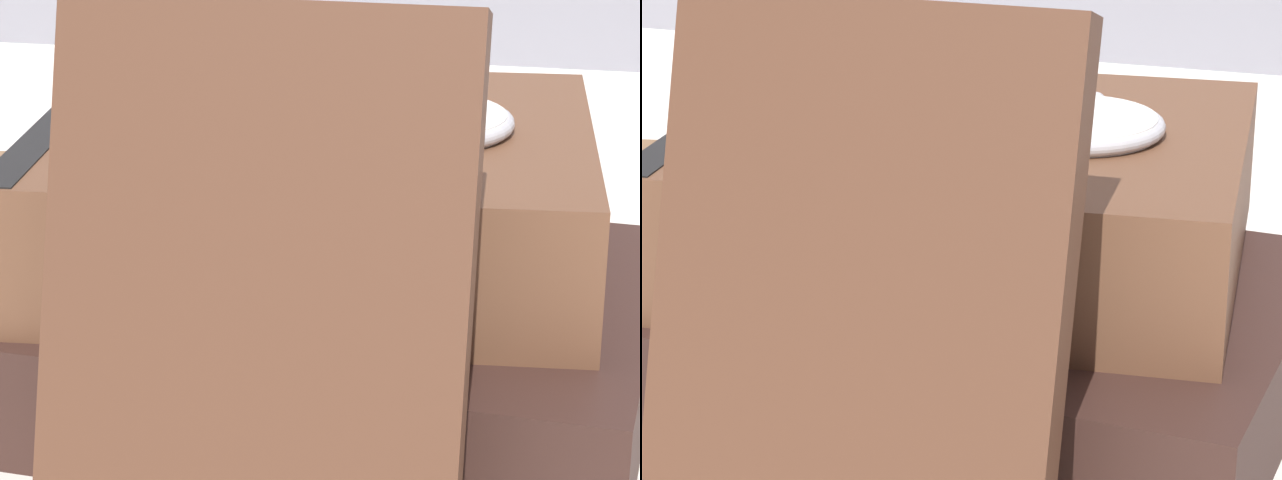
{
  "view_description": "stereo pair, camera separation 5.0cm",
  "coord_description": "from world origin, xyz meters",
  "views": [
    {
      "loc": [
        0.11,
        -0.44,
        0.22
      ],
      "look_at": [
        0.02,
        -0.01,
        0.06
      ],
      "focal_mm": 85.0,
      "sensor_mm": 36.0,
      "label": 1
    },
    {
      "loc": [
        0.16,
        -0.43,
        0.22
      ],
      "look_at": [
        0.02,
        -0.01,
        0.06
      ],
      "focal_mm": 85.0,
      "sensor_mm": 36.0,
      "label": 2
    }
  ],
  "objects": [
    {
      "name": "book_flat_bottom",
      "position": [
        0.02,
        0.0,
        0.02
      ],
      "size": [
        0.21,
        0.17,
        0.04
      ],
      "rotation": [
        0.0,
        0.0,
        -0.08
      ],
      "color": "#331E19",
      "rests_on": "ground_plane"
    },
    {
      "name": "ground_plane",
      "position": [
        0.0,
        0.0,
        0.0
      ],
      "size": [
        3.0,
        3.0,
        0.0
      ],
      "primitive_type": "plane",
      "color": "silver"
    },
    {
      "name": "pocket_watch",
      "position": [
        0.05,
        0.02,
        0.09
      ],
      "size": [
        0.06,
        0.06,
        0.01
      ],
      "color": "white",
      "rests_on": "book_flat_top"
    },
    {
      "name": "book_leaning_front",
      "position": [
        0.02,
        -0.1,
        0.07
      ],
      "size": [
        0.11,
        0.06,
        0.15
      ],
      "rotation": [
        -0.31,
        0.0,
        0.0
      ],
      "color": "#4C2D1E",
      "rests_on": "ground_plane"
    },
    {
      "name": "book_flat_top",
      "position": [
        0.01,
        0.02,
        0.06
      ],
      "size": [
        0.19,
        0.17,
        0.05
      ],
      "rotation": [
        0.0,
        0.0,
        0.09
      ],
      "color": "brown",
      "rests_on": "book_flat_bottom"
    }
  ]
}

